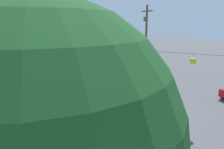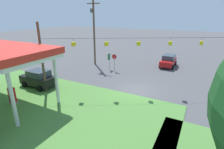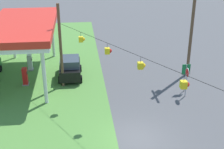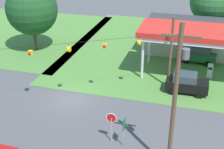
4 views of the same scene
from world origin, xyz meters
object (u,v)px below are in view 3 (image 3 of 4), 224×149
gas_station_canopy (23,27)px  car_at_pumps_front (70,67)px  stop_sign_roadside (187,76)px  utility_pole_main (193,15)px  fuel_pump_near (25,77)px  fuel_pump_far (30,63)px  route_sign (186,72)px

gas_station_canopy → car_at_pumps_front: bearing=-97.7°
stop_sign_roadside → utility_pole_main: 6.17m
gas_station_canopy → car_at_pumps_front: (-0.53, -3.91, -3.74)m
fuel_pump_near → fuel_pump_far: size_ratio=1.00×
gas_station_canopy → utility_pole_main: bearing=-93.4°
car_at_pumps_front → stop_sign_roadside: bearing=-117.7°
fuel_pump_near → car_at_pumps_front: (1.14, -3.90, 0.25)m
fuel_pump_far → route_sign: (-6.07, -13.49, 0.96)m
route_sign → fuel_pump_far: bearing=65.8°
gas_station_canopy → stop_sign_roadside: bearing=-112.2°
route_sign → utility_pole_main: (3.50, -1.45, 3.97)m
fuel_pump_far → route_sign: route_sign is taller
stop_sign_roadside → route_sign: 1.04m
gas_station_canopy → fuel_pump_far: bearing=-0.1°
gas_station_canopy → route_sign: (-4.40, -13.49, -3.03)m
fuel_pump_far → stop_sign_roadside: size_ratio=0.64×
fuel_pump_near → fuel_pump_far: (3.34, 0.00, 0.00)m
utility_pole_main → car_at_pumps_front: bearing=88.1°
fuel_pump_far → utility_pole_main: bearing=-99.7°
gas_station_canopy → fuel_pump_near: gas_station_canopy is taller
gas_station_canopy → fuel_pump_far: (1.67, -0.00, -3.99)m
fuel_pump_near → car_at_pumps_front: 4.08m
car_at_pumps_front → fuel_pump_near: bearing=106.2°
fuel_pump_near → fuel_pump_far: same height
gas_station_canopy → car_at_pumps_front: gas_station_canopy is taller
stop_sign_roadside → utility_pole_main: size_ratio=0.25×
fuel_pump_far → route_sign: bearing=-114.2°
car_at_pumps_front → stop_sign_roadside: stop_sign_roadside is taller
car_at_pumps_front → fuel_pump_far: bearing=60.5°
car_at_pumps_front → route_sign: 10.36m
stop_sign_roadside → route_sign: (1.00, -0.26, -0.10)m
fuel_pump_near → stop_sign_roadside: (-3.73, -13.23, 1.06)m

